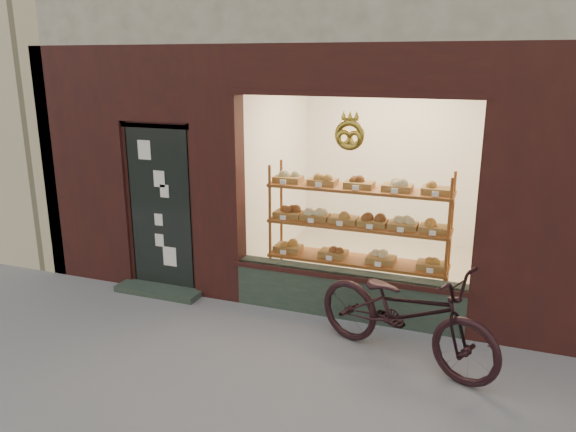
% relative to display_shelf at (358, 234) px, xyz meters
% --- Properties ---
extents(ground, '(90.00, 90.00, 0.00)m').
position_rel_display_shelf_xyz_m(ground, '(-0.45, -2.55, -0.89)').
color(ground, slate).
extents(display_shelf, '(2.20, 0.45, 1.70)m').
position_rel_display_shelf_xyz_m(display_shelf, '(0.00, 0.00, 0.00)').
color(display_shelf, brown).
rests_on(display_shelf, ground).
extents(bicycle, '(2.11, 1.37, 1.05)m').
position_rel_display_shelf_xyz_m(bicycle, '(0.79, -1.21, -0.37)').
color(bicycle, black).
rests_on(bicycle, ground).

